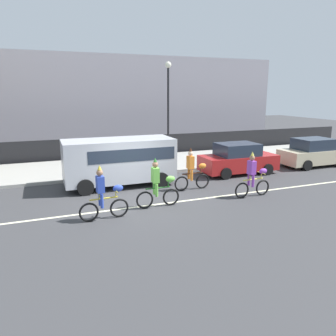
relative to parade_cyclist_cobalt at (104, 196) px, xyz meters
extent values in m
plane|color=#38383A|center=(1.67, 1.29, -0.84)|extent=(80.00, 80.00, 0.00)
cube|color=beige|center=(1.67, 0.79, -0.84)|extent=(36.00, 0.14, 0.01)
cube|color=#9E9B93|center=(1.67, 7.79, -0.77)|extent=(60.00, 5.00, 0.15)
cube|color=black|center=(1.67, 10.69, -0.14)|extent=(40.00, 0.08, 1.40)
cube|color=#99939E|center=(4.19, 19.29, 2.74)|extent=(28.00, 8.00, 7.17)
torus|color=black|center=(0.51, 0.03, -0.51)|extent=(0.67, 0.11, 0.67)
torus|color=black|center=(-0.54, -0.03, -0.51)|extent=(0.67, 0.11, 0.67)
cylinder|color=gold|center=(-0.01, 0.00, -0.09)|extent=(0.97, 0.10, 0.05)
cylinder|color=gold|center=(-0.16, -0.01, 0.00)|extent=(0.04, 0.04, 0.18)
cylinder|color=gold|center=(0.41, 0.02, 0.02)|extent=(0.04, 0.04, 0.23)
cylinder|color=gold|center=(0.41, 0.02, 0.14)|extent=(0.06, 0.50, 0.03)
ellipsoid|color=#2D47B2|center=(0.49, 0.03, 0.21)|extent=(0.37, 0.22, 0.24)
cube|color=#2D47B2|center=(-0.11, -0.01, 0.42)|extent=(0.26, 0.33, 0.56)
sphere|color=#9E7051|center=(-0.11, -0.01, 0.82)|extent=(0.22, 0.22, 0.22)
cone|color=gold|center=(-0.11, -0.01, 1.00)|extent=(0.14, 0.14, 0.16)
cylinder|color=#2D47B2|center=(-0.11, -0.15, -0.13)|extent=(0.11, 0.11, 0.48)
cylinder|color=#2D47B2|center=(-0.12, 0.13, -0.13)|extent=(0.11, 0.11, 0.48)
torus|color=black|center=(2.64, 0.52, -0.51)|extent=(0.67, 0.07, 0.67)
torus|color=black|center=(1.59, 0.53, -0.51)|extent=(0.67, 0.07, 0.67)
cylinder|color=#266626|center=(2.12, 0.52, -0.09)|extent=(0.97, 0.06, 0.05)
cylinder|color=#266626|center=(1.97, 0.52, 0.00)|extent=(0.04, 0.04, 0.18)
cylinder|color=#266626|center=(2.54, 0.52, 0.02)|extent=(0.04, 0.04, 0.23)
cylinder|color=#266626|center=(2.54, 0.52, 0.14)|extent=(0.04, 0.50, 0.03)
ellipsoid|color=#72CC4C|center=(2.62, 0.52, 0.21)|extent=(0.36, 0.20, 0.24)
cube|color=#72CC4C|center=(2.02, 0.52, 0.42)|extent=(0.24, 0.32, 0.56)
sphere|color=#9E7051|center=(2.02, 0.52, 0.82)|extent=(0.22, 0.22, 0.22)
cone|color=#266626|center=(2.02, 0.52, 1.00)|extent=(0.14, 0.14, 0.16)
cylinder|color=#72CC4C|center=(2.02, 0.38, -0.13)|extent=(0.11, 0.11, 0.48)
cylinder|color=#72CC4C|center=(2.02, 0.66, -0.13)|extent=(0.11, 0.11, 0.48)
torus|color=black|center=(4.82, 2.13, -0.51)|extent=(0.67, 0.09, 0.67)
torus|color=black|center=(3.77, 2.10, -0.51)|extent=(0.67, 0.09, 0.67)
cylinder|color=#4C2614|center=(4.29, 2.11, -0.09)|extent=(0.97, 0.08, 0.05)
cylinder|color=#4C2614|center=(4.14, 2.11, 0.00)|extent=(0.04, 0.04, 0.18)
cylinder|color=#4C2614|center=(4.71, 2.12, 0.02)|extent=(0.04, 0.04, 0.23)
cylinder|color=#4C2614|center=(4.71, 2.12, 0.14)|extent=(0.05, 0.50, 0.03)
ellipsoid|color=orange|center=(4.80, 2.13, 0.21)|extent=(0.37, 0.21, 0.24)
cube|color=orange|center=(4.19, 2.11, 0.42)|extent=(0.25, 0.33, 0.56)
sphere|color=beige|center=(4.19, 2.11, 0.82)|extent=(0.22, 0.22, 0.22)
cone|color=#4C2614|center=(4.19, 2.11, 1.00)|extent=(0.14, 0.14, 0.16)
cylinder|color=orange|center=(4.20, 1.97, -0.13)|extent=(0.11, 0.11, 0.48)
cylinder|color=orange|center=(4.19, 2.25, -0.13)|extent=(0.11, 0.11, 0.48)
torus|color=black|center=(6.73, 0.31, -0.51)|extent=(0.67, 0.10, 0.67)
torus|color=black|center=(5.68, 0.27, -0.51)|extent=(0.67, 0.10, 0.67)
cylinder|color=#E5D84C|center=(6.20, 0.29, -0.09)|extent=(0.97, 0.09, 0.05)
cylinder|color=#E5D84C|center=(6.05, 0.28, 0.00)|extent=(0.04, 0.04, 0.18)
cylinder|color=#E5D84C|center=(6.62, 0.30, 0.02)|extent=(0.04, 0.04, 0.23)
cylinder|color=#E5D84C|center=(6.62, 0.30, 0.14)|extent=(0.05, 0.50, 0.03)
ellipsoid|color=purple|center=(6.71, 0.31, 0.21)|extent=(0.37, 0.21, 0.24)
cube|color=purple|center=(6.10, 0.28, 0.42)|extent=(0.25, 0.33, 0.56)
sphere|color=#9E7051|center=(6.10, 0.28, 0.82)|extent=(0.22, 0.22, 0.22)
cone|color=#E5D84C|center=(6.10, 0.28, 1.00)|extent=(0.14, 0.14, 0.16)
cylinder|color=purple|center=(6.11, 0.14, -0.13)|extent=(0.11, 0.11, 0.48)
cylinder|color=purple|center=(6.10, 0.42, -0.13)|extent=(0.11, 0.11, 0.48)
cube|color=silver|center=(1.44, 3.99, 0.39)|extent=(5.00, 2.00, 1.90)
cube|color=#283342|center=(1.84, 3.99, 0.74)|extent=(3.90, 2.02, 0.56)
cylinder|color=black|center=(3.14, 2.99, -0.49)|extent=(0.70, 0.22, 0.70)
cylinder|color=black|center=(3.14, 4.99, -0.49)|extent=(0.70, 0.22, 0.70)
cylinder|color=black|center=(-0.26, 2.99, -0.49)|extent=(0.70, 0.22, 0.70)
cylinder|color=black|center=(-0.26, 4.99, -0.49)|extent=(0.70, 0.22, 0.70)
cube|color=#AD1E1E|center=(7.90, 3.98, -0.24)|extent=(4.10, 1.72, 0.80)
cube|color=#232D3D|center=(7.80, 3.98, 0.48)|extent=(2.10, 1.58, 0.64)
cylinder|color=black|center=(9.17, 3.12, -0.54)|extent=(0.60, 0.20, 0.60)
cylinder|color=black|center=(9.17, 4.84, -0.54)|extent=(0.60, 0.20, 0.60)
cylinder|color=black|center=(6.63, 3.12, -0.54)|extent=(0.60, 0.20, 0.60)
cylinder|color=black|center=(6.63, 4.84, -0.54)|extent=(0.60, 0.20, 0.60)
cube|color=beige|center=(13.12, 3.99, -0.24)|extent=(4.10, 1.72, 0.80)
cube|color=#232D3D|center=(13.02, 3.99, 0.48)|extent=(2.10, 1.58, 0.64)
cylinder|color=black|center=(14.39, 4.85, -0.54)|extent=(0.60, 0.20, 0.60)
cylinder|color=black|center=(11.85, 3.13, -0.54)|extent=(0.60, 0.20, 0.60)
cylinder|color=black|center=(11.85, 4.85, -0.54)|extent=(0.60, 0.20, 0.60)
cylinder|color=black|center=(5.38, 7.87, 2.06)|extent=(0.12, 0.12, 5.50)
sphere|color=#EAEACC|center=(5.38, 7.87, 4.99)|extent=(0.36, 0.36, 0.36)
camera|label=1|loc=(-1.80, -10.64, 3.41)|focal=35.00mm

